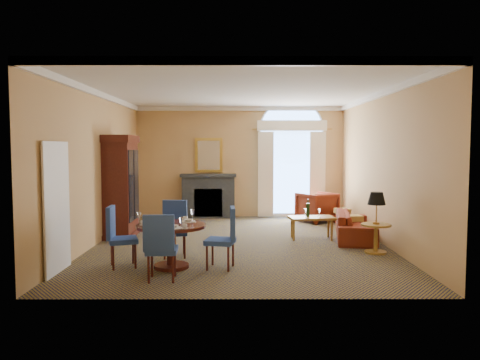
{
  "coord_description": "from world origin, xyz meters",
  "views": [
    {
      "loc": [
        -0.02,
        -9.86,
        2.02
      ],
      "look_at": [
        0.0,
        0.5,
        1.3
      ],
      "focal_mm": 35.0,
      "sensor_mm": 36.0,
      "label": 1
    }
  ],
  "objects_px": {
    "armchair": "(317,207)",
    "coffee_table": "(311,218)",
    "sofa": "(355,226)",
    "side_table": "(376,215)",
    "armoire": "(121,188)",
    "dining_table": "(171,236)"
  },
  "relations": [
    {
      "from": "dining_table",
      "to": "side_table",
      "type": "xyz_separation_m",
      "value": [
        3.76,
        1.09,
        0.19
      ]
    },
    {
      "from": "armoire",
      "to": "armchair",
      "type": "height_order",
      "value": "armoire"
    },
    {
      "from": "armoire",
      "to": "coffee_table",
      "type": "distance_m",
      "value": 4.36
    },
    {
      "from": "armchair",
      "to": "side_table",
      "type": "relative_size",
      "value": 0.78
    },
    {
      "from": "sofa",
      "to": "dining_table",
      "type": "bearing_deg",
      "value": 133.99
    },
    {
      "from": "dining_table",
      "to": "side_table",
      "type": "height_order",
      "value": "side_table"
    },
    {
      "from": "side_table",
      "to": "armchair",
      "type": "bearing_deg",
      "value": 97.66
    },
    {
      "from": "armchair",
      "to": "coffee_table",
      "type": "bearing_deg",
      "value": 46.46
    },
    {
      "from": "dining_table",
      "to": "coffee_table",
      "type": "relative_size",
      "value": 1.13
    },
    {
      "from": "sofa",
      "to": "side_table",
      "type": "distance_m",
      "value": 1.45
    },
    {
      "from": "armchair",
      "to": "side_table",
      "type": "height_order",
      "value": "side_table"
    },
    {
      "from": "armchair",
      "to": "coffee_table",
      "type": "xyz_separation_m",
      "value": [
        -0.52,
        -2.37,
        0.05
      ]
    },
    {
      "from": "coffee_table",
      "to": "side_table",
      "type": "xyz_separation_m",
      "value": [
        1.02,
        -1.39,
        0.27
      ]
    },
    {
      "from": "dining_table",
      "to": "coffee_table",
      "type": "distance_m",
      "value": 3.7
    },
    {
      "from": "armchair",
      "to": "side_table",
      "type": "bearing_deg",
      "value": 66.4
    },
    {
      "from": "sofa",
      "to": "side_table",
      "type": "height_order",
      "value": "side_table"
    },
    {
      "from": "coffee_table",
      "to": "side_table",
      "type": "relative_size",
      "value": 0.9
    },
    {
      "from": "armoire",
      "to": "dining_table",
      "type": "xyz_separation_m",
      "value": [
        1.56,
        -2.85,
        -0.57
      ]
    },
    {
      "from": "armchair",
      "to": "side_table",
      "type": "xyz_separation_m",
      "value": [
        0.51,
        -3.76,
        0.33
      ]
    },
    {
      "from": "sofa",
      "to": "armchair",
      "type": "distance_m",
      "value": 2.43
    },
    {
      "from": "armoire",
      "to": "armchair",
      "type": "relative_size",
      "value": 2.57
    },
    {
      "from": "dining_table",
      "to": "side_table",
      "type": "relative_size",
      "value": 1.02
    }
  ]
}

